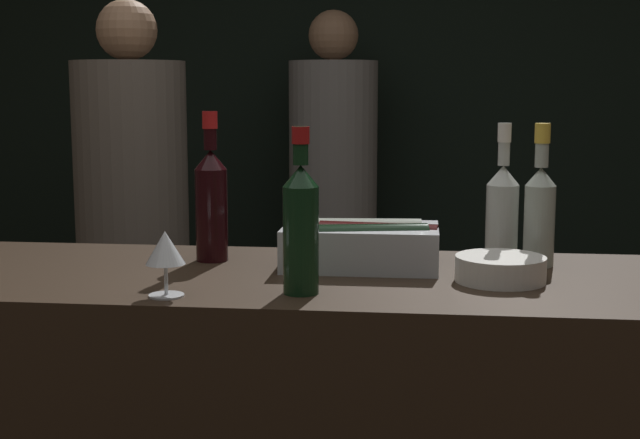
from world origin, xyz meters
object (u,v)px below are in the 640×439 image
object	(u,v)px
person_blond_tee	(333,194)
rose_wine_bottle	(540,208)
wine_glass	(165,250)
ice_bin_with_bottles	(363,243)
white_wine_bottle	(502,208)
bowl_white	(500,268)
person_in_hoodie	(133,221)
red_wine_bottle_burgundy	(301,223)
red_wine_bottle_tall	(211,199)

from	to	relation	value
person_blond_tee	rose_wine_bottle	bearing A→B (deg)	-157.76
wine_glass	person_blond_tee	distance (m)	2.08
wine_glass	ice_bin_with_bottles	bearing A→B (deg)	41.70
white_wine_bottle	person_blond_tee	size ratio (longest dim) A/B	0.19
white_wine_bottle	person_blond_tee	bearing A→B (deg)	109.22
bowl_white	white_wine_bottle	size ratio (longest dim) A/B	0.59
white_wine_bottle	wine_glass	bearing A→B (deg)	-147.65
bowl_white	wine_glass	world-z (taller)	wine_glass
person_blond_tee	person_in_hoodie	bearing A→B (deg)	140.11
wine_glass	red_wine_bottle_burgundy	world-z (taller)	red_wine_bottle_burgundy
red_wine_bottle_tall	red_wine_bottle_burgundy	distance (m)	0.41
red_wine_bottle_tall	person_in_hoodie	bearing A→B (deg)	118.35
bowl_white	person_in_hoodie	xyz separation A→B (m)	(-1.19, 1.12, -0.09)
ice_bin_with_bottles	person_blond_tee	size ratio (longest dim) A/B	0.21
wine_glass	rose_wine_bottle	xyz separation A→B (m)	(0.78, 0.40, 0.04)
white_wine_bottle	person_in_hoodie	size ratio (longest dim) A/B	0.19
ice_bin_with_bottles	person_in_hoodie	distance (m)	1.34
white_wine_bottle	red_wine_bottle_burgundy	size ratio (longest dim) A/B	0.98
white_wine_bottle	rose_wine_bottle	world-z (taller)	rose_wine_bottle
rose_wine_bottle	bowl_white	bearing A→B (deg)	-119.35
red_wine_bottle_burgundy	person_in_hoodie	xyz separation A→B (m)	(-0.78, 1.28, -0.20)
white_wine_bottle	rose_wine_bottle	xyz separation A→B (m)	(0.08, -0.05, 0.01)
wine_glass	red_wine_bottle_tall	bearing A→B (deg)	89.11
person_blond_tee	red_wine_bottle_burgundy	bearing A→B (deg)	-175.12
white_wine_bottle	red_wine_bottle_tall	xyz separation A→B (m)	(-0.69, -0.07, 0.02)
white_wine_bottle	person_in_hoodie	bearing A→B (deg)	143.67
red_wine_bottle_burgundy	red_wine_bottle_tall	bearing A→B (deg)	129.41
wine_glass	person_blond_tee	bearing A→B (deg)	86.41
bowl_white	red_wine_bottle_tall	xyz separation A→B (m)	(-0.67, 0.16, 0.12)
bowl_white	red_wine_bottle_burgundy	bearing A→B (deg)	-159.08
red_wine_bottle_tall	rose_wine_bottle	world-z (taller)	red_wine_bottle_tall
bowl_white	ice_bin_with_bottles	bearing A→B (deg)	159.04
ice_bin_with_bottles	rose_wine_bottle	xyz separation A→B (m)	(0.41, 0.07, 0.08)
rose_wine_bottle	red_wine_bottle_burgundy	distance (m)	0.62
red_wine_bottle_tall	red_wine_bottle_burgundy	bearing A→B (deg)	-50.59
wine_glass	bowl_white	bearing A→B (deg)	17.57
rose_wine_bottle	ice_bin_with_bottles	bearing A→B (deg)	-170.92
ice_bin_with_bottles	red_wine_bottle_burgundy	distance (m)	0.31
person_blond_tee	white_wine_bottle	bearing A→B (deg)	-159.74
bowl_white	rose_wine_bottle	xyz separation A→B (m)	(0.10, 0.18, 0.11)
white_wine_bottle	bowl_white	bearing A→B (deg)	-95.17
bowl_white	person_blond_tee	bearing A→B (deg)	106.42
wine_glass	red_wine_bottle_tall	xyz separation A→B (m)	(0.01, 0.37, 0.05)
person_in_hoodie	person_blond_tee	bearing A→B (deg)	45.92
white_wine_bottle	red_wine_bottle_tall	size ratio (longest dim) A/B	0.92
wine_glass	red_wine_bottle_tall	distance (m)	0.38
red_wine_bottle_tall	person_blond_tee	world-z (taller)	person_blond_tee
red_wine_bottle_burgundy	bowl_white	bearing A→B (deg)	20.92
ice_bin_with_bottles	red_wine_bottle_tall	bearing A→B (deg)	173.58
rose_wine_bottle	person_in_hoodie	distance (m)	1.61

